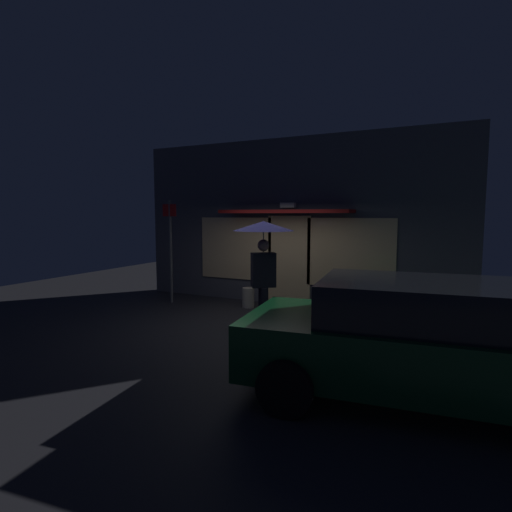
% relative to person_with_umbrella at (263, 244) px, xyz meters
% --- Properties ---
extents(ground_plane, '(18.00, 18.00, 0.00)m').
position_rel_person_with_umbrella_xyz_m(ground_plane, '(-0.32, 0.00, -1.67)').
color(ground_plane, '#26262B').
extents(building_facade, '(8.28, 1.00, 4.07)m').
position_rel_person_with_umbrella_xyz_m(building_facade, '(-0.32, 2.34, 0.35)').
color(building_facade, '#4C4C56').
rests_on(building_facade, ground).
extents(person_with_umbrella, '(1.17, 1.17, 2.10)m').
position_rel_person_with_umbrella_xyz_m(person_with_umbrella, '(0.00, 0.00, 0.00)').
color(person_with_umbrella, black).
rests_on(person_with_umbrella, ground).
extents(parked_car, '(4.41, 2.36, 1.45)m').
position_rel_person_with_umbrella_xyz_m(parked_car, '(3.00, -1.98, -0.92)').
color(parked_car, '#0C3F1E').
rests_on(parked_car, ground).
extents(street_sign_post, '(0.40, 0.07, 2.58)m').
position_rel_person_with_umbrella_xyz_m(street_sign_post, '(-3.10, 1.13, -0.21)').
color(street_sign_post, '#595B60').
rests_on(street_sign_post, ground).
extents(sidewalk_bollard, '(0.29, 0.29, 0.47)m').
position_rel_person_with_umbrella_xyz_m(sidewalk_bollard, '(-1.09, 1.49, -1.43)').
color(sidewalk_bollard, '#B2A899').
rests_on(sidewalk_bollard, ground).
extents(sidewalk_bollard_2, '(0.26, 0.26, 0.59)m').
position_rel_person_with_umbrella_xyz_m(sidewalk_bollard_2, '(2.13, 1.42, -1.37)').
color(sidewalk_bollard_2, '#B2A899').
rests_on(sidewalk_bollard_2, ground).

